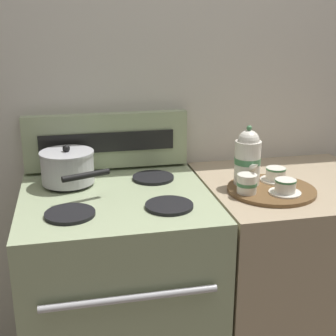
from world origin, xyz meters
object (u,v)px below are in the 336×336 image
Objects in this scene: stove at (120,306)px; saucepan at (68,167)px; serving_tray at (271,190)px; creamer_jug at (247,184)px; teacup_right at (285,187)px; teacup_left at (276,174)px; teapot at (248,157)px.

saucepan reaches higher than stove.
serving_tray is 4.47× the size of creamer_jug.
saucepan is 0.81m from teacup_right.
teacup_left is (0.77, -0.15, -0.03)m from saucepan.
teacup_left is (0.05, 0.07, 0.03)m from serving_tray.
teacup_right reaches higher than serving_tray.
saucepan is 4.33× the size of creamer_jug.
teacup_right is at bearing -14.94° from creamer_jug.
teacup_right is 1.58× the size of creamer_jug.
teacup_left is 1.58× the size of creamer_jug.
teapot is (0.49, -0.02, 0.58)m from stove.
teacup_left is at bearing 56.70° from serving_tray.
stove is at bearing 166.36° from teacup_right.
teacup_left is (0.61, -0.01, 0.50)m from stove.
creamer_jug is (0.62, -0.25, -0.03)m from saucepan.
creamer_jug reaches higher than teacup_right.
creamer_jug is (-0.13, 0.04, 0.01)m from teacup_right.
teapot is 3.09× the size of creamer_jug.
saucepan is 0.68m from teapot.
teacup_right is at bearing -100.18° from teacup_left.
saucepan is at bearing 159.01° from teacup_right.
stove is 0.76m from teapot.
creamer_jug reaches higher than serving_tray.
serving_tray is at bearing 13.27° from creamer_jug.
stove is 0.74m from serving_tray.
teapot is at bearing 68.62° from creamer_jug.
creamer_jug is (-0.11, -0.03, 0.04)m from serving_tray.
stove is at bearing -41.67° from saucepan.
teapot is 0.12m from creamer_jug.
teacup_right is (0.02, -0.06, 0.03)m from serving_tray.
stove is 3.00× the size of saucepan.
teacup_left is 1.00× the size of teacup_right.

